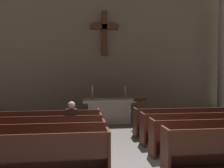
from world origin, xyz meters
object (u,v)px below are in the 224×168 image
(pew_left_row_2, at_px, (19,143))
(altar, at_px, (109,110))
(candlestick_left, at_px, (92,95))
(pew_right_row_3, at_px, (208,127))
(pew_right_row_4, at_px, (193,121))
(pew_left_row_4, at_px, (35,125))
(lone_worshipper, at_px, (72,123))
(pew_left_row_3, at_px, (28,133))
(candlestick_right, at_px, (125,95))
(pew_left_row_1, at_px, (6,157))
(lectern, at_px, (140,114))

(pew_left_row_2, relative_size, altar, 1.84)
(candlestick_left, bearing_deg, pew_left_row_2, -113.71)
(pew_right_row_3, bearing_deg, pew_right_row_4, 90.00)
(pew_left_row_4, distance_m, altar, 3.54)
(candlestick_left, relative_size, lone_worshipper, 0.42)
(pew_left_row_3, height_order, lone_worshipper, lone_worshipper)
(candlestick_right, bearing_deg, pew_left_row_4, -144.05)
(pew_left_row_1, xyz_separation_m, candlestick_right, (3.31, 5.31, 0.70))
(pew_left_row_2, height_order, pew_left_row_3, same)
(altar, xyz_separation_m, candlestick_left, (-0.70, 0.00, 0.65))
(pew_left_row_1, relative_size, pew_right_row_3, 1.00)
(lectern, bearing_deg, altar, 130.92)
(pew_right_row_3, bearing_deg, candlestick_left, 134.47)
(pew_left_row_2, xyz_separation_m, altar, (2.61, 4.34, 0.06))
(lectern, distance_m, lone_worshipper, 3.26)
(pew_right_row_4, distance_m, candlestick_left, 4.14)
(candlestick_left, distance_m, lone_worshipper, 3.44)
(pew_left_row_2, bearing_deg, lone_worshipper, 40.51)
(pew_left_row_1, bearing_deg, pew_right_row_4, 29.20)
(pew_left_row_2, bearing_deg, pew_left_row_4, 90.00)
(pew_left_row_2, bearing_deg, candlestick_left, 66.29)
(candlestick_left, distance_m, candlestick_right, 1.40)
(altar, xyz_separation_m, lone_worshipper, (-1.42, -3.33, 0.16))
(pew_left_row_3, height_order, altar, altar)
(pew_left_row_1, xyz_separation_m, lectern, (3.65, 4.11, 0.07))
(pew_left_row_2, height_order, lectern, lectern)
(pew_right_row_4, height_order, candlestick_right, candlestick_right)
(pew_left_row_4, relative_size, pew_right_row_3, 1.00)
(pew_left_row_3, relative_size, altar, 1.84)
(altar, distance_m, lectern, 1.59)
(pew_left_row_2, distance_m, candlestick_left, 4.79)
(altar, bearing_deg, lone_worshipper, -113.16)
(altar, bearing_deg, pew_left_row_2, -120.99)
(pew_right_row_4, distance_m, lone_worshipper, 4.14)
(pew_left_row_2, distance_m, altar, 5.06)
(pew_left_row_2, height_order, pew_right_row_4, same)
(pew_left_row_1, bearing_deg, lone_worshipper, 59.17)
(pew_left_row_1, height_order, altar, altar)
(candlestick_right, bearing_deg, pew_right_row_3, -60.50)
(pew_right_row_3, bearing_deg, pew_left_row_1, -159.57)
(altar, xyz_separation_m, lectern, (1.04, -1.20, 0.01))
(pew_left_row_3, distance_m, pew_right_row_3, 5.21)
(pew_left_row_1, xyz_separation_m, pew_left_row_4, (0.00, 2.91, 0.00))
(pew_right_row_4, height_order, candlestick_left, candlestick_left)
(pew_left_row_1, distance_m, candlestick_right, 6.29)
(pew_left_row_4, bearing_deg, altar, 42.61)
(pew_left_row_2, height_order, pew_right_row_3, same)
(lectern, bearing_deg, lone_worshipper, -139.18)
(pew_left_row_4, bearing_deg, pew_left_row_1, -90.00)
(pew_left_row_1, xyz_separation_m, altar, (2.61, 5.31, 0.06))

